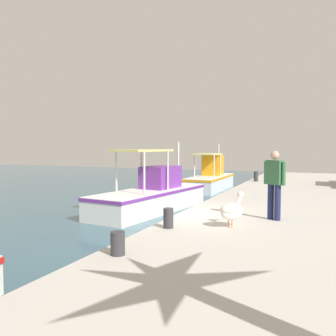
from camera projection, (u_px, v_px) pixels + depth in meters
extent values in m
cube|color=white|center=(151.00, 200.00, 14.77)|extent=(6.49, 2.66, 0.89)
cube|color=#723399|center=(151.00, 192.00, 14.75)|extent=(6.53, 2.71, 0.12)
cube|color=#723399|center=(161.00, 177.00, 15.39)|extent=(1.89, 1.34, 0.93)
cylinder|color=silver|center=(144.00, 173.00, 13.15)|extent=(0.08, 0.08, 1.58)
cylinder|color=silver|center=(116.00, 172.00, 13.81)|extent=(0.08, 0.08, 1.58)
cylinder|color=silver|center=(168.00, 171.00, 14.61)|extent=(0.08, 0.08, 1.58)
cylinder|color=silver|center=(141.00, 170.00, 15.27)|extent=(0.08, 0.08, 1.58)
cube|color=#D8CC72|center=(143.00, 150.00, 14.16)|extent=(2.71, 1.69, 0.08)
cylinder|color=silver|center=(178.00, 163.00, 16.71)|extent=(0.10, 0.10, 2.01)
torus|color=orange|center=(148.00, 177.00, 15.64)|extent=(0.55, 0.17, 0.54)
cube|color=white|center=(210.00, 183.00, 22.03)|extent=(5.43, 1.73, 0.87)
cube|color=orange|center=(210.00, 177.00, 22.01)|extent=(5.47, 1.77, 0.12)
cube|color=orange|center=(213.00, 165.00, 22.59)|extent=(1.52, 1.03, 1.25)
cylinder|color=silver|center=(214.00, 166.00, 20.62)|extent=(0.08, 0.08, 1.32)
cylinder|color=silver|center=(195.00, 166.00, 21.08)|extent=(0.08, 0.08, 1.32)
cylinder|color=silver|center=(220.00, 165.00, 21.96)|extent=(0.08, 0.08, 1.32)
cylinder|color=silver|center=(202.00, 165.00, 22.42)|extent=(0.08, 0.08, 1.32)
cube|color=#D8CC72|center=(208.00, 154.00, 21.48)|extent=(2.20, 1.26, 0.08)
cylinder|color=silver|center=(219.00, 159.00, 23.82)|extent=(0.10, 0.10, 1.97)
cylinder|color=tan|center=(232.00, 223.00, 8.20)|extent=(0.04, 0.04, 0.22)
cylinder|color=tan|center=(228.00, 222.00, 8.30)|extent=(0.04, 0.04, 0.22)
ellipsoid|color=white|center=(232.00, 212.00, 8.27)|extent=(0.71, 0.62, 0.40)
ellipsoid|color=silver|center=(230.00, 210.00, 8.24)|extent=(0.66, 0.61, 0.28)
cylinder|color=white|center=(238.00, 202.00, 8.36)|extent=(0.21, 0.18, 0.27)
sphere|color=white|center=(241.00, 195.00, 8.40)|extent=(0.22, 0.22, 0.16)
cone|color=#F2B272|center=(247.00, 195.00, 8.51)|extent=(0.29, 0.22, 0.07)
cylinder|color=#1E234C|center=(277.00, 203.00, 9.03)|extent=(0.16, 0.16, 0.91)
cylinder|color=#1E234C|center=(271.00, 202.00, 9.19)|extent=(0.16, 0.16, 0.91)
cube|color=#33663F|center=(275.00, 172.00, 9.06)|extent=(0.40, 0.48, 0.61)
cylinder|color=#33663F|center=(284.00, 174.00, 8.87)|extent=(0.10, 0.10, 0.58)
cylinder|color=#33663F|center=(266.00, 173.00, 9.27)|extent=(0.10, 0.10, 0.58)
sphere|color=tan|center=(275.00, 155.00, 9.04)|extent=(0.22, 0.22, 0.22)
cylinder|color=#333338|center=(118.00, 243.00, 6.15)|extent=(0.25, 0.25, 0.41)
cylinder|color=#333338|center=(168.00, 218.00, 8.20)|extent=(0.23, 0.23, 0.46)
cylinder|color=#333338|center=(256.00, 176.00, 19.26)|extent=(0.24, 0.24, 0.54)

